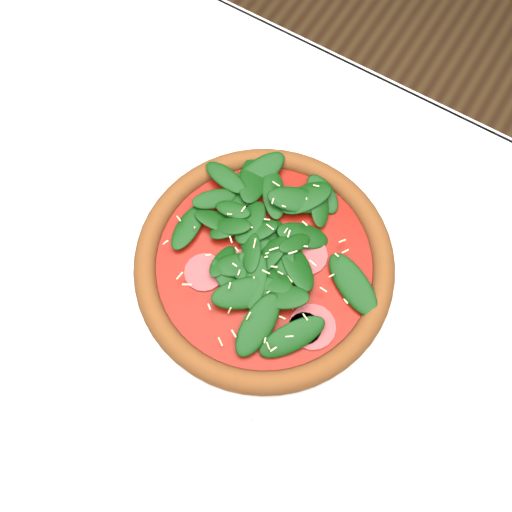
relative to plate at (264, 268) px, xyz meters
The scene contains 4 objects.
ground 0.76m from the plate, 132.47° to the right, with size 6.00×6.00×0.00m, color brown.
dining_table 0.12m from the plate, 132.47° to the right, with size 1.21×0.81×0.75m.
plate is the anchor object (origin of this frame).
pizza 0.02m from the plate, 135.00° to the right, with size 0.44×0.44×0.04m.
Camera 1 is at (0.16, -0.19, 1.46)m, focal length 40.00 mm.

